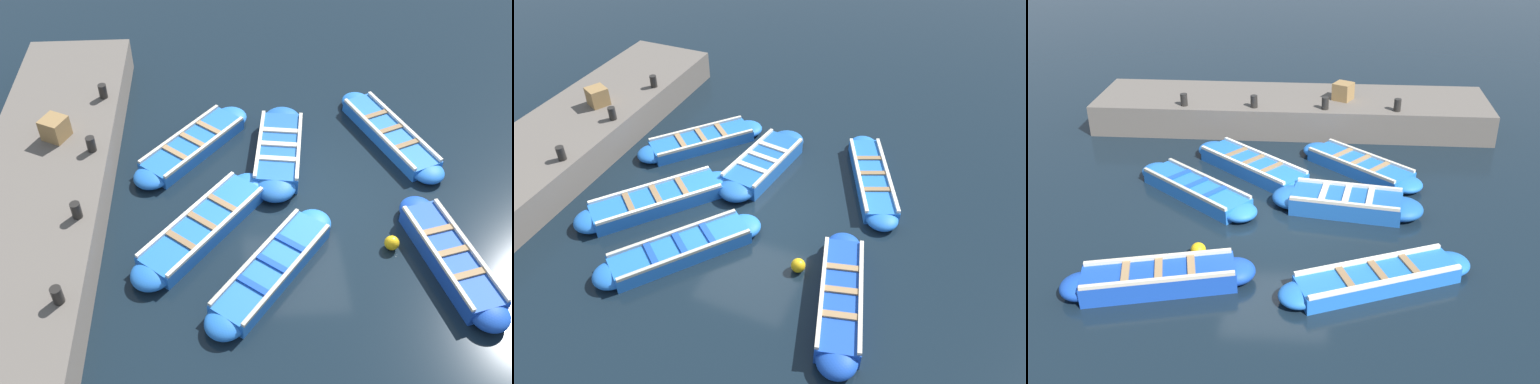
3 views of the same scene
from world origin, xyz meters
The scene contains 14 objects.
ground_plane centered at (0.00, 0.00, 0.00)m, with size 120.00×120.00×0.00m, color black.
boat_tucked centered at (-0.76, -1.96, 0.17)m, with size 2.98×3.44×0.40m.
boat_mid_row centered at (-0.34, 1.57, 0.20)m, with size 1.43×3.52×0.46m.
boat_alongside centered at (2.79, -1.90, 0.20)m, with size 1.57×3.62×0.47m.
boat_outer_right centered at (2.44, 2.09, 0.16)m, with size 2.15×3.82×0.38m.
boat_broadside centered at (-2.39, 1.94, 0.16)m, with size 3.02×3.30×0.38m.
boat_outer_left centered at (-2.12, -0.78, 0.18)m, with size 3.15×3.53×0.41m.
quay_wall centered at (-5.53, 0.00, 0.45)m, with size 2.71×11.56×0.89m.
bollard_north centered at (-4.53, -3.02, 1.07)m, with size 0.20×0.20×0.35m, color black.
bollard_mid_north centered at (-4.53, -1.01, 1.07)m, with size 0.20×0.20×0.35m, color black.
bollard_mid_south centered at (-4.53, 1.01, 1.07)m, with size 0.20×0.20×0.35m, color black.
bollard_south centered at (-4.53, 3.02, 1.07)m, with size 0.20×0.20×0.35m, color black.
wooden_crate centered at (-5.38, 1.52, 1.14)m, with size 0.50×0.50×0.50m, color olive.
buoy_orange_near centered at (1.73, -1.40, 0.15)m, with size 0.31×0.31×0.31m, color #EAB214.
Camera 3 is at (11.53, 1.03, 6.76)m, focal length 42.00 mm.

